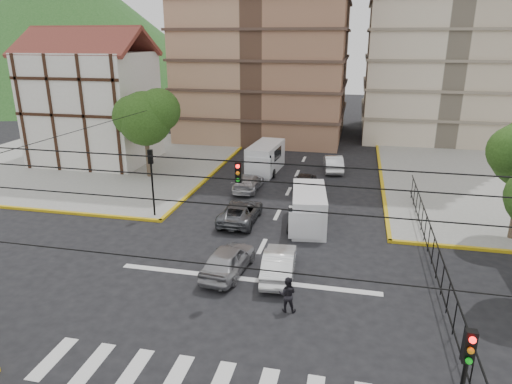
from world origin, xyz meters
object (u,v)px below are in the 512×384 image
(traffic_light_se, at_px, (463,380))
(car_white_front_right, at_px, (279,263))
(traffic_light_nw, at_px, (151,172))
(van_right_lane, at_px, (308,210))
(van_left_lane, at_px, (265,159))
(pedestrian_crosswalk, at_px, (287,294))
(car_silver_front_left, at_px, (228,260))

(traffic_light_se, bearing_deg, car_white_front_right, 123.08)
(traffic_light_nw, bearing_deg, van_right_lane, 3.05)
(van_left_lane, xyz_separation_m, pedestrian_crosswalk, (5.19, -20.73, -0.40))
(van_right_lane, xyz_separation_m, car_white_front_right, (-0.70, -6.47, -0.42))
(van_left_lane, distance_m, car_white_front_right, 18.35)
(traffic_light_se, height_order, car_white_front_right, traffic_light_se)
(van_right_lane, height_order, car_silver_front_left, van_right_lane)
(car_silver_front_left, bearing_deg, pedestrian_crosswalk, 147.74)
(pedestrian_crosswalk, bearing_deg, car_silver_front_left, -40.29)
(traffic_light_se, distance_m, car_white_front_right, 11.78)
(traffic_light_nw, bearing_deg, traffic_light_se, -45.00)
(traffic_light_se, bearing_deg, van_right_lane, 109.12)
(pedestrian_crosswalk, bearing_deg, van_left_lane, -77.94)
(car_silver_front_left, bearing_deg, van_right_lane, -109.77)
(van_left_lane, relative_size, car_white_front_right, 1.32)
(traffic_light_se, distance_m, van_right_lane, 17.19)
(car_silver_front_left, height_order, car_white_front_right, car_silver_front_left)
(pedestrian_crosswalk, bearing_deg, traffic_light_se, 126.84)
(traffic_light_nw, xyz_separation_m, car_silver_front_left, (6.77, -6.16, -2.38))
(traffic_light_nw, distance_m, car_silver_front_left, 9.46)
(traffic_light_nw, distance_m, van_left_lane, 13.03)
(traffic_light_se, height_order, van_right_lane, traffic_light_se)
(traffic_light_se, height_order, car_silver_front_left, traffic_light_se)
(traffic_light_se, bearing_deg, car_silver_front_left, 133.10)
(traffic_light_se, distance_m, van_left_lane, 29.53)
(traffic_light_se, bearing_deg, pedestrian_crosswalk, 128.82)
(pedestrian_crosswalk, bearing_deg, traffic_light_nw, -43.01)
(van_right_lane, height_order, van_left_lane, van_left_lane)
(car_silver_front_left, height_order, pedestrian_crosswalk, pedestrian_crosswalk)
(traffic_light_nw, height_order, van_left_lane, traffic_light_nw)
(car_silver_front_left, xyz_separation_m, pedestrian_crosswalk, (3.39, -2.68, 0.07))
(traffic_light_se, relative_size, car_white_front_right, 1.03)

